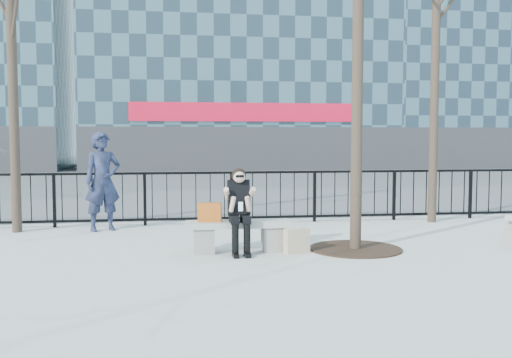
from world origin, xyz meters
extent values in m
plane|color=#A5A6A0|center=(0.00, 0.00, 0.00)|extent=(120.00, 120.00, 0.00)
cube|color=#474747|center=(0.00, 15.00, 0.00)|extent=(60.00, 23.00, 0.01)
cube|color=black|center=(0.00, 3.00, 1.08)|extent=(14.00, 0.05, 0.05)
cube|color=black|center=(0.00, 3.00, 0.12)|extent=(14.00, 0.05, 0.05)
cube|color=#2D2D30|center=(3.00, 21.96, 1.20)|extent=(18.00, 0.08, 2.40)
cube|color=red|center=(3.00, 21.90, 3.20)|extent=(12.60, 0.12, 1.00)
cube|color=#45656F|center=(20.00, 27.00, 10.00)|extent=(16.00, 10.00, 20.00)
cylinder|color=black|center=(1.90, -0.10, 3.75)|extent=(0.18, 0.18, 7.50)
cylinder|color=black|center=(-4.00, 2.50, 3.25)|extent=(0.18, 0.18, 6.50)
cylinder|color=black|center=(4.50, 2.60, 3.50)|extent=(0.18, 0.18, 7.00)
cylinder|color=black|center=(1.90, -0.10, 0.01)|extent=(1.50, 1.50, 0.02)
cube|color=slate|center=(-0.55, 0.00, 0.20)|extent=(0.32, 0.38, 0.40)
cube|color=slate|center=(0.55, 0.00, 0.20)|extent=(0.32, 0.38, 0.40)
cube|color=gray|center=(0.00, 0.00, 0.45)|extent=(1.65, 0.46, 0.09)
cube|color=#A94C14|center=(-0.45, 0.02, 0.64)|extent=(0.39, 0.23, 0.30)
cube|color=beige|center=(0.89, -0.25, 0.19)|extent=(0.43, 0.27, 0.38)
imported|color=black|center=(-2.38, 2.44, 0.96)|extent=(0.83, 0.71, 1.93)
camera|label=1|loc=(-1.02, -8.92, 1.81)|focal=40.00mm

